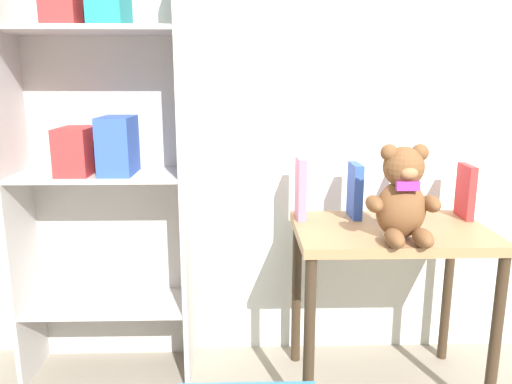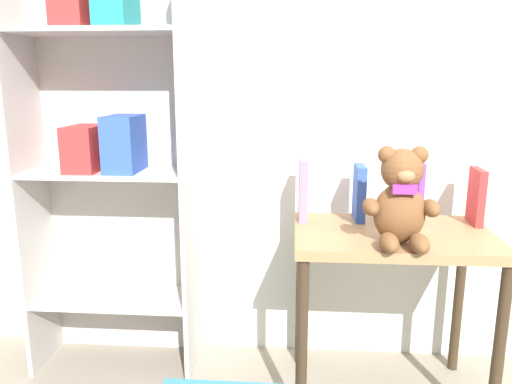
{
  "view_description": "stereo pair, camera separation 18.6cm",
  "coord_description": "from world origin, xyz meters",
  "px_view_note": "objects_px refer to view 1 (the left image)",
  "views": [
    {
      "loc": [
        -0.46,
        -0.61,
        1.21
      ],
      "look_at": [
        -0.41,
        1.21,
        0.79
      ],
      "focal_mm": 35.0,
      "sensor_mm": 36.0,
      "label": 1
    },
    {
      "loc": [
        -0.28,
        -0.6,
        1.21
      ],
      "look_at": [
        -0.41,
        1.21,
        0.79
      ],
      "focal_mm": 35.0,
      "sensor_mm": 36.0,
      "label": 2
    }
  ],
  "objects_px": {
    "book_standing_pink": "(301,189)",
    "book_standing_red": "(466,191)",
    "bookshelf_side": "(101,148)",
    "book_standing_purple": "(410,188)",
    "teddy_bear": "(403,197)",
    "display_table": "(390,253)",
    "book_standing_blue": "(355,190)"
  },
  "relations": [
    {
      "from": "display_table",
      "to": "book_standing_blue",
      "type": "distance_m",
      "value": 0.28
    },
    {
      "from": "display_table",
      "to": "book_standing_pink",
      "type": "distance_m",
      "value": 0.42
    },
    {
      "from": "book_standing_blue",
      "to": "book_standing_red",
      "type": "height_order",
      "value": "book_standing_blue"
    },
    {
      "from": "bookshelf_side",
      "to": "book_standing_blue",
      "type": "height_order",
      "value": "bookshelf_side"
    },
    {
      "from": "teddy_bear",
      "to": "book_standing_red",
      "type": "relative_size",
      "value": 1.55
    },
    {
      "from": "book_standing_blue",
      "to": "book_standing_purple",
      "type": "relative_size",
      "value": 0.92
    },
    {
      "from": "display_table",
      "to": "teddy_bear",
      "type": "xyz_separation_m",
      "value": [
        -0.01,
        -0.14,
        0.25
      ]
    },
    {
      "from": "book_standing_blue",
      "to": "teddy_bear",
      "type": "bearing_deg",
      "value": -71.48
    },
    {
      "from": "display_table",
      "to": "book_standing_pink",
      "type": "height_order",
      "value": "book_standing_pink"
    },
    {
      "from": "bookshelf_side",
      "to": "book_standing_purple",
      "type": "relative_size",
      "value": 7.19
    },
    {
      "from": "bookshelf_side",
      "to": "book_standing_red",
      "type": "relative_size",
      "value": 7.97
    },
    {
      "from": "bookshelf_side",
      "to": "book_standing_pink",
      "type": "height_order",
      "value": "bookshelf_side"
    },
    {
      "from": "teddy_bear",
      "to": "book_standing_red",
      "type": "height_order",
      "value": "teddy_bear"
    },
    {
      "from": "display_table",
      "to": "book_standing_red",
      "type": "bearing_deg",
      "value": 21.5
    },
    {
      "from": "teddy_bear",
      "to": "display_table",
      "type": "bearing_deg",
      "value": 85.77
    },
    {
      "from": "teddy_bear",
      "to": "book_standing_red",
      "type": "xyz_separation_m",
      "value": [
        0.34,
        0.26,
        -0.04
      ]
    },
    {
      "from": "display_table",
      "to": "book_standing_pink",
      "type": "bearing_deg",
      "value": 157.92
    },
    {
      "from": "book_standing_pink",
      "to": "book_standing_purple",
      "type": "distance_m",
      "value": 0.43
    },
    {
      "from": "book_standing_purple",
      "to": "book_standing_red",
      "type": "xyz_separation_m",
      "value": [
        0.22,
        -0.01,
        -0.01
      ]
    },
    {
      "from": "book_standing_red",
      "to": "teddy_bear",
      "type": "bearing_deg",
      "value": -139.06
    },
    {
      "from": "bookshelf_side",
      "to": "book_standing_red",
      "type": "xyz_separation_m",
      "value": [
        1.43,
        -0.06,
        -0.17
      ]
    },
    {
      "from": "book_standing_pink",
      "to": "book_standing_red",
      "type": "xyz_separation_m",
      "value": [
        0.65,
        -0.0,
        -0.01
      ]
    },
    {
      "from": "bookshelf_side",
      "to": "teddy_bear",
      "type": "bearing_deg",
      "value": -16.53
    },
    {
      "from": "book_standing_pink",
      "to": "book_standing_red",
      "type": "bearing_deg",
      "value": -2.01
    },
    {
      "from": "bookshelf_side",
      "to": "display_table",
      "type": "xyz_separation_m",
      "value": [
        1.1,
        -0.19,
        -0.38
      ]
    },
    {
      "from": "book_standing_purple",
      "to": "book_standing_red",
      "type": "height_order",
      "value": "book_standing_purple"
    },
    {
      "from": "bookshelf_side",
      "to": "teddy_bear",
      "type": "relative_size",
      "value": 5.15
    },
    {
      "from": "book_standing_blue",
      "to": "book_standing_red",
      "type": "distance_m",
      "value": 0.43
    },
    {
      "from": "book_standing_purple",
      "to": "book_standing_red",
      "type": "relative_size",
      "value": 1.11
    },
    {
      "from": "book_standing_purple",
      "to": "bookshelf_side",
      "type": "bearing_deg",
      "value": 176.23
    },
    {
      "from": "display_table",
      "to": "book_standing_blue",
      "type": "height_order",
      "value": "book_standing_blue"
    },
    {
      "from": "teddy_bear",
      "to": "book_standing_red",
      "type": "bearing_deg",
      "value": 38.2
    }
  ]
}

